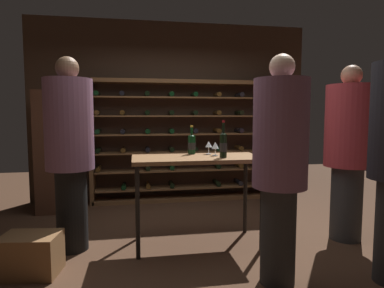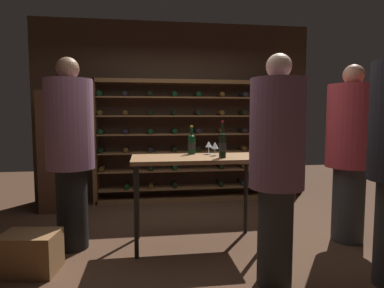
{
  "view_description": "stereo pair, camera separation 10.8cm",
  "coord_description": "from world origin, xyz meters",
  "views": [
    {
      "loc": [
        -0.61,
        -3.44,
        1.4
      ],
      "look_at": [
        0.01,
        0.19,
        1.07
      ],
      "focal_mm": 30.78,
      "sensor_mm": 36.0,
      "label": 1
    },
    {
      "loc": [
        -0.51,
        -3.46,
        1.4
      ],
      "look_at": [
        0.01,
        0.19,
        1.07
      ],
      "focal_mm": 30.78,
      "sensor_mm": 36.0,
      "label": 2
    }
  ],
  "objects": [
    {
      "name": "display_cabinet",
      "position": [
        -1.77,
        1.48,
        0.87
      ],
      "size": [
        0.44,
        0.36,
        1.74
      ],
      "primitive_type": "cube",
      "color": "#4C2D1E",
      "rests_on": "ground"
    },
    {
      "name": "back_wall",
      "position": [
        0.0,
        2.04,
        1.45
      ],
      "size": [
        4.53,
        0.1,
        2.9
      ],
      "primitive_type": "cube",
      "color": "#3D2B1E",
      "rests_on": "ground"
    },
    {
      "name": "tasting_table",
      "position": [
        0.03,
        -0.05,
        0.85
      ],
      "size": [
        1.36,
        0.62,
        0.95
      ],
      "color": "brown",
      "rests_on": "ground"
    },
    {
      "name": "person_guest_blue_shirt",
      "position": [
        1.71,
        -0.18,
        1.06
      ],
      "size": [
        0.51,
        0.51,
        1.93
      ],
      "rotation": [
        0.0,
        0.0,
        1.84
      ],
      "color": "#2B2B2B",
      "rests_on": "ground"
    },
    {
      "name": "wine_crate",
      "position": [
        -1.53,
        -0.47,
        0.18
      ],
      "size": [
        0.52,
        0.4,
        0.36
      ],
      "primitive_type": "cube",
      "rotation": [
        0.0,
        0.0,
        -0.13
      ],
      "color": "brown",
      "rests_on": "ground"
    },
    {
      "name": "wine_glass_stemmed_center",
      "position": [
        0.2,
        0.15,
        1.06
      ],
      "size": [
        0.08,
        0.08,
        0.14
      ],
      "color": "silver",
      "rests_on": "tasting_table"
    },
    {
      "name": "person_guest_khaki",
      "position": [
        -1.27,
        0.04,
        1.08
      ],
      "size": [
        0.48,
        0.48,
        1.97
      ],
      "rotation": [
        0.0,
        0.0,
        2.26
      ],
      "color": "black",
      "rests_on": "ground"
    },
    {
      "name": "wine_bottle_amber_reserve",
      "position": [
        0.28,
        -0.17,
        1.09
      ],
      "size": [
        0.08,
        0.08,
        0.39
      ],
      "color": "black",
      "rests_on": "tasting_table"
    },
    {
      "name": "person_bystander_red_print",
      "position": [
        0.54,
        -0.96,
        1.04
      ],
      "size": [
        0.44,
        0.44,
        1.88
      ],
      "rotation": [
        0.0,
        0.0,
        -0.51
      ],
      "color": "#2A2A2A",
      "rests_on": "ground"
    },
    {
      "name": "wine_rack",
      "position": [
        0.34,
        1.83,
        0.98
      ],
      "size": [
        3.3,
        0.32,
        1.95
      ],
      "color": "brown",
      "rests_on": "ground"
    },
    {
      "name": "ground_plane",
      "position": [
        0.0,
        0.0,
        0.0
      ],
      "size": [
        10.08,
        10.08,
        0.0
      ],
      "primitive_type": "plane",
      "color": "#472D1E"
    },
    {
      "name": "wine_glass_stemmed_right",
      "position": [
        0.24,
        0.01,
        1.06
      ],
      "size": [
        0.08,
        0.08,
        0.15
      ],
      "color": "silver",
      "rests_on": "tasting_table"
    },
    {
      "name": "wine_bottle_gold_foil",
      "position": [
        0.01,
        0.2,
        1.07
      ],
      "size": [
        0.09,
        0.09,
        0.32
      ],
      "color": "black",
      "rests_on": "tasting_table"
    }
  ]
}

